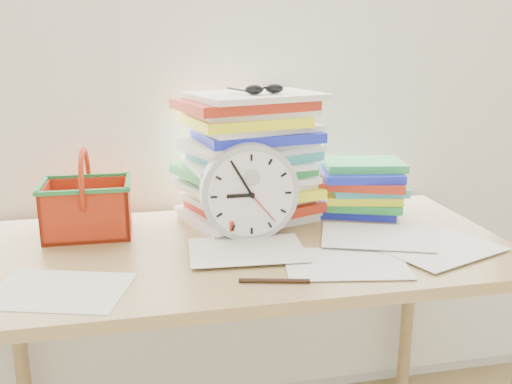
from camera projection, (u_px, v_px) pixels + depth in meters
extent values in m
cube|color=silver|center=(218.00, 13.00, 1.72)|extent=(4.00, 0.04, 2.70)
cube|color=white|center=(219.00, 30.00, 1.72)|extent=(2.40, 0.01, 2.50)
cube|color=#997A47|center=(244.00, 250.00, 1.51)|extent=(1.40, 0.70, 0.03)
cylinder|color=#997A47|center=(20.00, 346.00, 1.76)|extent=(0.04, 0.04, 0.72)
cylinder|color=#997A47|center=(408.00, 305.00, 2.02)|extent=(0.04, 0.04, 0.72)
cylinder|color=#AFAFAF|center=(249.00, 192.00, 1.52)|extent=(0.26, 0.05, 0.26)
cylinder|color=black|center=(274.00, 281.00, 1.27)|extent=(0.16, 0.05, 0.01)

